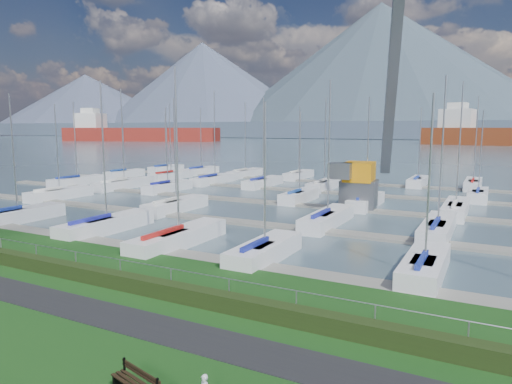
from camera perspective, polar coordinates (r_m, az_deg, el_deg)
The scene contains 11 objects.
path at distance 20.43m, azimuth -20.44°, elevation -13.63°, with size 160.00×2.00×0.04m, color black.
water at distance 276.02m, azimuth 24.67°, elevation 5.67°, with size 800.00×540.00×0.20m, color #465B67.
hedge at distance 22.01m, azimuth -15.38°, elevation -10.88°, with size 80.00×0.70×0.70m, color #202F11.
fence at distance 22.03m, azimuth -14.75°, elevation -8.52°, with size 0.04×0.04×80.00m, color #979AA0.
foothill at distance 345.83m, azimuth 25.36°, elevation 7.02°, with size 900.00×80.00×12.00m, color #49576B.
mountains at distance 422.05m, azimuth 27.15°, elevation 12.49°, with size 1190.00×360.00×115.00m.
docks at distance 44.60m, azimuth 8.35°, elevation -1.88°, with size 90.00×41.60×0.25m.
bench_right at distance 13.94m, azimuth -14.73°, elevation -22.19°, with size 1.85×0.86×0.85m.
crane at distance 44.90m, azimuth 13.84°, elevation 5.17°, with size 6.11×13.23×22.35m.
cargo_ship_west at distance 279.37m, azimuth -14.95°, elevation 6.97°, with size 91.74×45.44×21.50m.
sailboat_fleet at distance 47.48m, azimuth 8.16°, elevation 5.42°, with size 75.69×49.39×12.93m.
Camera 1 is at (14.36, -15.53, 7.37)m, focal length 32.00 mm.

